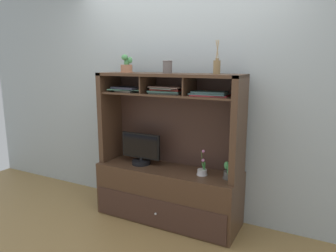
{
  "coord_description": "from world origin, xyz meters",
  "views": [
    {
      "loc": [
        1.45,
        -2.77,
        1.66
      ],
      "look_at": [
        0.0,
        0.0,
        1.02
      ],
      "focal_mm": 33.38,
      "sensor_mm": 36.0,
      "label": 1
    }
  ],
  "objects_px": {
    "potted_succulent": "(127,66)",
    "media_console": "(168,178)",
    "potted_fern": "(230,170)",
    "diffuser_bottle": "(217,67)",
    "tv_monitor": "(141,151)",
    "magazine_stack_centre": "(210,94)",
    "ceramic_vase": "(167,67)",
    "magazine_stack_right": "(167,90)",
    "potted_orchid": "(202,171)",
    "magazine_stack_left": "(127,89)"
  },
  "relations": [
    {
      "from": "potted_orchid",
      "to": "magazine_stack_left",
      "type": "bearing_deg",
      "value": 178.73
    },
    {
      "from": "tv_monitor",
      "to": "magazine_stack_centre",
      "type": "relative_size",
      "value": 1.22
    },
    {
      "from": "tv_monitor",
      "to": "magazine_stack_right",
      "type": "xyz_separation_m",
      "value": [
        0.3,
        0.05,
        0.66
      ]
    },
    {
      "from": "potted_fern",
      "to": "tv_monitor",
      "type": "bearing_deg",
      "value": -178.6
    },
    {
      "from": "media_console",
      "to": "potted_succulent",
      "type": "distance_m",
      "value": 1.27
    },
    {
      "from": "potted_orchid",
      "to": "magazine_stack_right",
      "type": "distance_m",
      "value": 0.88
    },
    {
      "from": "media_console",
      "to": "diffuser_bottle",
      "type": "bearing_deg",
      "value": 1.85
    },
    {
      "from": "magazine_stack_centre",
      "to": "magazine_stack_right",
      "type": "bearing_deg",
      "value": 179.1
    },
    {
      "from": "potted_orchid",
      "to": "potted_fern",
      "type": "relative_size",
      "value": 1.38
    },
    {
      "from": "potted_orchid",
      "to": "diffuser_bottle",
      "type": "height_order",
      "value": "diffuser_bottle"
    },
    {
      "from": "media_console",
      "to": "potted_succulent",
      "type": "bearing_deg",
      "value": -179.15
    },
    {
      "from": "potted_succulent",
      "to": "media_console",
      "type": "bearing_deg",
      "value": 0.85
    },
    {
      "from": "potted_orchid",
      "to": "potted_succulent",
      "type": "xyz_separation_m",
      "value": [
        -0.89,
        0.04,
        1.01
      ]
    },
    {
      "from": "potted_orchid",
      "to": "magazine_stack_centre",
      "type": "bearing_deg",
      "value": 46.93
    },
    {
      "from": "media_console",
      "to": "potted_fern",
      "type": "height_order",
      "value": "media_console"
    },
    {
      "from": "magazine_stack_right",
      "to": "ceramic_vase",
      "type": "distance_m",
      "value": 0.23
    },
    {
      "from": "magazine_stack_left",
      "to": "diffuser_bottle",
      "type": "relative_size",
      "value": 1.3
    },
    {
      "from": "magazine_stack_right",
      "to": "potted_orchid",
      "type": "bearing_deg",
      "value": -7.08
    },
    {
      "from": "tv_monitor",
      "to": "potted_fern",
      "type": "distance_m",
      "value": 0.99
    },
    {
      "from": "tv_monitor",
      "to": "magazine_stack_centre",
      "type": "bearing_deg",
      "value": 2.88
    },
    {
      "from": "potted_fern",
      "to": "potted_succulent",
      "type": "distance_m",
      "value": 1.51
    },
    {
      "from": "magazine_stack_left",
      "to": "potted_orchid",
      "type": "bearing_deg",
      "value": -1.27
    },
    {
      "from": "media_console",
      "to": "potted_orchid",
      "type": "relative_size",
      "value": 6.07
    },
    {
      "from": "tv_monitor",
      "to": "potted_succulent",
      "type": "distance_m",
      "value": 0.91
    },
    {
      "from": "ceramic_vase",
      "to": "tv_monitor",
      "type": "bearing_deg",
      "value": -176.13
    },
    {
      "from": "potted_fern",
      "to": "diffuser_bottle",
      "type": "xyz_separation_m",
      "value": [
        -0.18,
        0.03,
        0.97
      ]
    },
    {
      "from": "media_console",
      "to": "magazine_stack_centre",
      "type": "distance_m",
      "value": 1.02
    },
    {
      "from": "tv_monitor",
      "to": "diffuser_bottle",
      "type": "distance_m",
      "value": 1.21
    },
    {
      "from": "tv_monitor",
      "to": "diffuser_bottle",
      "type": "xyz_separation_m",
      "value": [
        0.81,
        0.06,
        0.89
      ]
    },
    {
      "from": "potted_fern",
      "to": "magazine_stack_right",
      "type": "height_order",
      "value": "magazine_stack_right"
    },
    {
      "from": "tv_monitor",
      "to": "potted_orchid",
      "type": "distance_m",
      "value": 0.72
    },
    {
      "from": "magazine_stack_left",
      "to": "diffuser_bottle",
      "type": "bearing_deg",
      "value": 2.46
    },
    {
      "from": "ceramic_vase",
      "to": "magazine_stack_right",
      "type": "bearing_deg",
      "value": 125.09
    },
    {
      "from": "tv_monitor",
      "to": "magazine_stack_centre",
      "type": "distance_m",
      "value": 0.99
    },
    {
      "from": "magazine_stack_centre",
      "to": "potted_succulent",
      "type": "height_order",
      "value": "potted_succulent"
    },
    {
      "from": "magazine_stack_left",
      "to": "magazine_stack_right",
      "type": "xyz_separation_m",
      "value": [
        0.47,
        0.03,
        0.0
      ]
    },
    {
      "from": "potted_orchid",
      "to": "potted_succulent",
      "type": "bearing_deg",
      "value": 177.55
    },
    {
      "from": "magazine_stack_centre",
      "to": "ceramic_vase",
      "type": "relative_size",
      "value": 3.01
    },
    {
      "from": "tv_monitor",
      "to": "magazine_stack_right",
      "type": "height_order",
      "value": "magazine_stack_right"
    },
    {
      "from": "potted_orchid",
      "to": "potted_fern",
      "type": "distance_m",
      "value": 0.28
    },
    {
      "from": "media_console",
      "to": "potted_fern",
      "type": "relative_size",
      "value": 8.36
    },
    {
      "from": "diffuser_bottle",
      "to": "ceramic_vase",
      "type": "distance_m",
      "value": 0.5
    },
    {
      "from": "potted_succulent",
      "to": "magazine_stack_left",
      "type": "bearing_deg",
      "value": -62.09
    },
    {
      "from": "magazine_stack_left",
      "to": "diffuser_bottle",
      "type": "height_order",
      "value": "diffuser_bottle"
    },
    {
      "from": "potted_fern",
      "to": "magazine_stack_left",
      "type": "xyz_separation_m",
      "value": [
        -1.16,
        -0.01,
        0.73
      ]
    },
    {
      "from": "magazine_stack_right",
      "to": "ceramic_vase",
      "type": "height_order",
      "value": "ceramic_vase"
    },
    {
      "from": "potted_orchid",
      "to": "magazine_stack_left",
      "type": "xyz_separation_m",
      "value": [
        -0.88,
        0.02,
        0.76
      ]
    },
    {
      "from": "potted_fern",
      "to": "magazine_stack_right",
      "type": "distance_m",
      "value": 1.0
    },
    {
      "from": "potted_fern",
      "to": "magazine_stack_right",
      "type": "xyz_separation_m",
      "value": [
        -0.69,
        0.02,
        0.73
      ]
    },
    {
      "from": "magazine_stack_centre",
      "to": "diffuser_bottle",
      "type": "height_order",
      "value": "diffuser_bottle"
    }
  ]
}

